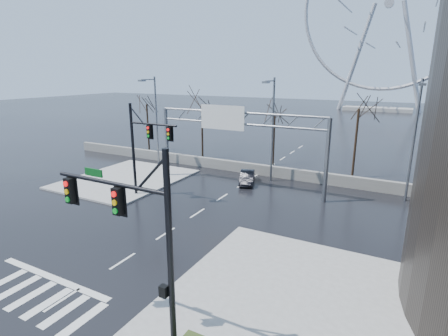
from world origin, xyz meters
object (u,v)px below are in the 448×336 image
Objects in this scene: signal_mast_far at (143,142)px; ferris_wheel at (388,11)px; signal_mast_near at (139,228)px; sign_gantry at (234,133)px; car at (247,177)px.

signal_mast_far is 89.30m from ferris_wheel.
signal_mast_near reaches higher than sign_gantry.
signal_mast_far is 10.70m from car.
signal_mast_far is 0.16× the size of ferris_wheel.
signal_mast_far reaches higher than sign_gantry.
ferris_wheel is (10.87, 86.04, 21.30)m from signal_mast_far.
car is at bearing 103.29° from signal_mast_near.
ferris_wheel is (-0.14, 99.04, 21.26)m from signal_mast_near.
signal_mast_far is at bearing 130.26° from signal_mast_near.
signal_mast_far is at bearing -97.20° from ferris_wheel.
signal_mast_far is (-11.01, 13.00, -0.04)m from signal_mast_near.
sign_gantry is 82.91m from ferris_wheel.
signal_mast_near is 19.79m from sign_gantry.
signal_mast_near reaches higher than car.
signal_mast_near is 21.69m from car.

